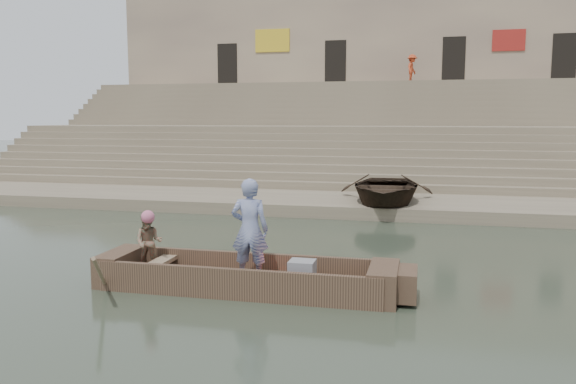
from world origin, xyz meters
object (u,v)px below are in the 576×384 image
(rowing_man, at_px, (149,242))
(television, at_px, (302,271))
(main_rowboat, at_px, (245,284))
(standing_man, at_px, (250,230))
(pedestrian, at_px, (412,69))
(beached_rowboat, at_px, (385,188))

(rowing_man, height_order, television, rowing_man)
(main_rowboat, relative_size, rowing_man, 4.47)
(standing_man, xyz_separation_m, rowing_man, (-2.12, 0.20, -0.38))
(television, xyz_separation_m, pedestrian, (1.34, 24.35, 5.57))
(main_rowboat, bearing_deg, pedestrian, 84.35)
(rowing_man, distance_m, television, 3.09)
(television, bearing_deg, beached_rowboat, 84.53)
(standing_man, relative_size, television, 4.10)
(pedestrian, bearing_deg, standing_man, -171.24)
(standing_man, xyz_separation_m, television, (0.95, 0.08, -0.74))
(standing_man, bearing_deg, television, -178.71)
(pedestrian, bearing_deg, main_rowboat, -171.55)
(beached_rowboat, height_order, pedestrian, pedestrian)
(television, height_order, beached_rowboat, beached_rowboat)
(main_rowboat, height_order, pedestrian, pedestrian)
(main_rowboat, xyz_separation_m, pedestrian, (2.41, 24.35, 5.88))
(beached_rowboat, bearing_deg, television, -96.92)
(rowing_man, xyz_separation_m, television, (3.07, -0.11, -0.36))
(main_rowboat, xyz_separation_m, beached_rowboat, (1.96, 9.24, 0.76))
(main_rowboat, bearing_deg, television, 0.00)
(rowing_man, bearing_deg, pedestrian, 68.26)
(main_rowboat, bearing_deg, beached_rowboat, 78.02)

